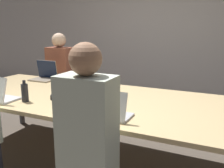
# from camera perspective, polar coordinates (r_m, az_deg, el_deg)

# --- Properties ---
(ground_plane) EXTENTS (24.00, 24.00, 0.00)m
(ground_plane) POSITION_cam_1_polar(r_m,az_deg,el_deg) (3.08, -3.30, -17.11)
(ground_plane) COLOR brown
(curtain_wall) EXTENTS (12.00, 0.06, 2.80)m
(curtain_wall) POSITION_cam_1_polar(r_m,az_deg,el_deg) (4.82, 9.73, 11.12)
(curtain_wall) COLOR #BCB7B2
(curtain_wall) RESTS_ON ground_plane
(conference_table) EXTENTS (3.70, 1.41, 0.77)m
(conference_table) POSITION_cam_1_polar(r_m,az_deg,el_deg) (2.79, -3.49, -4.19)
(conference_table) COLOR #D6B77F
(conference_table) RESTS_ON ground_plane
(laptop_near_midright) EXTENTS (0.31, 0.25, 0.25)m
(laptop_near_midright) POSITION_cam_1_polar(r_m,az_deg,el_deg) (2.13, -0.12, -6.09)
(laptop_near_midright) COLOR #B7B7BC
(laptop_near_midright) RESTS_ON conference_table
(person_near_midright) EXTENTS (0.40, 0.24, 1.45)m
(person_near_midright) POSITION_cam_1_polar(r_m,az_deg,el_deg) (1.85, -5.62, -13.98)
(person_near_midright) COLOR #2D2D38
(person_near_midright) RESTS_ON ground_plane
(cup_near_midright) EXTENTS (0.09, 0.09, 0.10)m
(cup_near_midright) POSITION_cam_1_polar(r_m,az_deg,el_deg) (2.32, -5.57, -5.23)
(cup_near_midright) COLOR brown
(cup_near_midright) RESTS_ON conference_table
(laptop_far_left) EXTENTS (0.34, 0.27, 0.28)m
(laptop_far_left) POSITION_cam_1_polar(r_m,az_deg,el_deg) (3.82, -15.10, 2.15)
(laptop_far_left) COLOR gray
(laptop_far_left) RESTS_ON conference_table
(person_far_left) EXTENTS (0.40, 0.24, 1.45)m
(person_far_left) POSITION_cam_1_polar(r_m,az_deg,el_deg) (4.14, -11.64, 1.07)
(person_far_left) COLOR #2D2D38
(person_far_left) RESTS_ON ground_plane
(cup_far_left) EXTENTS (0.09, 0.09, 0.08)m
(cup_far_left) POSITION_cam_1_polar(r_m,az_deg,el_deg) (3.65, -11.87, 1.15)
(cup_far_left) COLOR #232328
(cup_far_left) RESTS_ON conference_table
(bottle_near_left) EXTENTS (0.07, 0.07, 0.23)m
(bottle_near_left) POSITION_cam_1_polar(r_m,az_deg,el_deg) (2.76, -19.30, -1.84)
(bottle_near_left) COLOR black
(bottle_near_left) RESTS_ON conference_table
(stapler) EXTENTS (0.11, 0.15, 0.05)m
(stapler) POSITION_cam_1_polar(r_m,az_deg,el_deg) (2.82, -13.22, -2.69)
(stapler) COLOR black
(stapler) RESTS_ON conference_table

